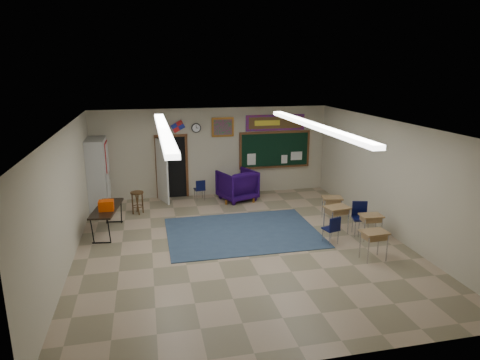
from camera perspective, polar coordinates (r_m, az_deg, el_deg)
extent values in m
plane|color=tan|center=(10.83, 0.24, -8.64)|extent=(9.00, 9.00, 0.00)
cube|color=#B1A88F|center=(14.63, -3.65, 3.73)|extent=(8.00, 0.04, 3.00)
cube|color=#B1A88F|center=(6.30, 9.52, -11.98)|extent=(8.00, 0.04, 3.00)
cube|color=#B1A88F|center=(10.25, -22.14, -2.24)|extent=(0.04, 9.00, 3.00)
cube|color=#B1A88F|center=(11.84, 19.48, 0.22)|extent=(0.04, 9.00, 3.00)
cube|color=silver|center=(10.02, 0.26, 7.29)|extent=(8.00, 9.00, 0.04)
cube|color=#30455D|center=(11.59, 0.33, -6.97)|extent=(4.00, 3.00, 0.02)
cube|color=black|center=(14.57, -9.06, 1.71)|extent=(0.95, 0.04, 2.10)
cube|color=silver|center=(14.13, -10.34, 1.16)|extent=(0.35, 0.86, 2.05)
cube|color=#5B331A|center=(15.09, 4.66, 4.05)|extent=(2.55, 0.05, 1.30)
cube|color=black|center=(15.08, 4.68, 4.04)|extent=(2.40, 0.03, 1.15)
cube|color=#5B331A|center=(15.16, 4.68, 1.78)|extent=(2.40, 0.12, 0.04)
cube|color=#B7100F|center=(14.94, 4.74, 7.63)|extent=(2.10, 0.04, 0.55)
cube|color=brown|center=(14.93, 4.75, 7.63)|extent=(1.90, 0.03, 0.40)
cube|color=#9A5D1D|center=(14.52, -2.32, 7.06)|extent=(0.75, 0.05, 0.65)
cube|color=#A51466|center=(14.50, -2.30, 7.05)|extent=(0.62, 0.03, 0.52)
cylinder|color=black|center=(14.39, -5.87, 6.92)|extent=(0.32, 0.05, 0.32)
cylinder|color=white|center=(14.37, -5.86, 6.91)|extent=(0.26, 0.02, 0.26)
cube|color=#AFAFAA|center=(14.00, -18.41, 0.79)|extent=(0.55, 1.25, 2.20)
imported|color=#19053A|center=(14.24, -0.38, -0.67)|extent=(1.40, 1.41, 1.01)
cube|color=olive|center=(11.61, 12.80, -3.59)|extent=(0.69, 0.57, 0.04)
cube|color=brown|center=(11.64, 12.77, -4.07)|extent=(0.60, 0.48, 0.12)
cube|color=olive|center=(12.62, 12.20, -2.34)|extent=(0.65, 0.54, 0.04)
cube|color=brown|center=(12.64, 12.18, -2.75)|extent=(0.56, 0.46, 0.11)
cube|color=olive|center=(10.28, 17.52, -6.65)|extent=(0.60, 0.47, 0.04)
cube|color=brown|center=(10.31, 17.48, -7.15)|extent=(0.52, 0.39, 0.12)
cube|color=olive|center=(11.45, 17.10, -4.54)|extent=(0.58, 0.45, 0.04)
cube|color=brown|center=(11.48, 17.06, -4.98)|extent=(0.50, 0.38, 0.11)
cube|color=black|center=(11.92, -17.36, -3.63)|extent=(0.82, 1.77, 0.05)
cube|color=#EC5904|center=(11.64, -17.41, -3.26)|extent=(0.38, 0.28, 0.26)
cylinder|color=#442B14|center=(13.21, -13.58, -1.65)|extent=(0.39, 0.39, 0.05)
torus|color=#442B14|center=(13.33, -13.47, -3.43)|extent=(0.32, 0.32, 0.02)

